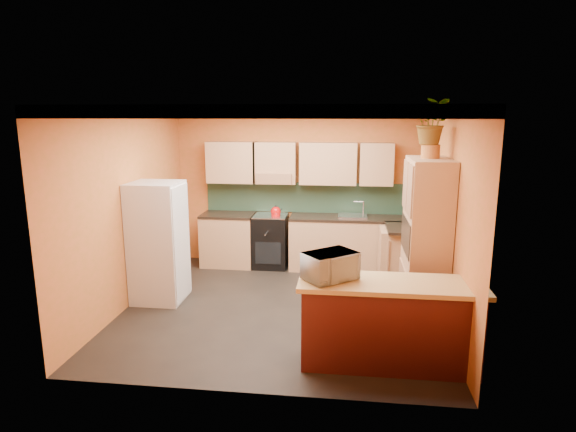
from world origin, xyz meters
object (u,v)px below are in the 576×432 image
object	(u,v)px
stove	(271,241)
pantry	(425,244)
microwave	(330,266)
base_cabinets_back	(307,243)
breakfast_bar	(389,326)
fridge	(158,242)

from	to	relation	value
stove	pantry	distance (m)	3.14
pantry	microwave	distance (m)	1.58
base_cabinets_back	breakfast_bar	distance (m)	3.39
stove	fridge	distance (m)	2.20
base_cabinets_back	pantry	world-z (taller)	pantry
microwave	pantry	bearing A→B (deg)	4.22
base_cabinets_back	fridge	world-z (taller)	fridge
fridge	breakfast_bar	xyz separation A→B (m)	(3.09, -1.48, -0.41)
breakfast_bar	microwave	xyz separation A→B (m)	(-0.63, 0.00, 0.64)
stove	microwave	size ratio (longest dim) A/B	1.73
fridge	pantry	distance (m)	3.63
fridge	pantry	xyz separation A→B (m)	(3.60, -0.38, 0.20)
microwave	fridge	bearing A→B (deg)	109.12
pantry	breakfast_bar	size ratio (longest dim) A/B	1.17
base_cabinets_back	microwave	world-z (taller)	microwave
pantry	microwave	world-z (taller)	pantry
base_cabinets_back	pantry	distance (m)	2.73
stove	breakfast_bar	xyz separation A→B (m)	(1.76, -3.19, -0.02)
breakfast_bar	microwave	distance (m)	0.89
base_cabinets_back	pantry	bearing A→B (deg)	-51.84
base_cabinets_back	microwave	distance (m)	3.29
pantry	microwave	bearing A→B (deg)	-135.88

